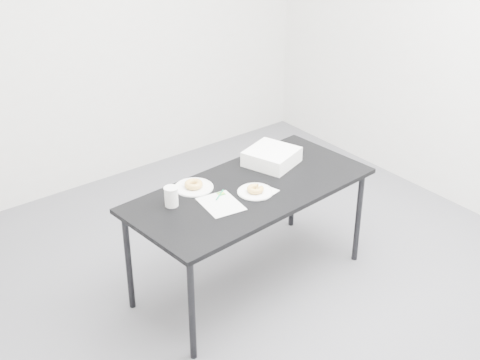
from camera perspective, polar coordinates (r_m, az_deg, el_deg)
floor at (r=4.46m, az=1.10°, el=-9.27°), size 4.00×4.00×0.00m
wall_back at (r=5.42m, az=-12.47°, el=12.99°), size 4.00×0.02×2.70m
wall_right at (r=5.23m, az=18.98°, el=11.59°), size 0.02×4.00×2.70m
table at (r=4.16m, az=0.85°, el=-1.33°), size 1.62×0.86×0.72m
scorecard at (r=3.97m, az=-1.64°, el=-2.05°), size 0.25×0.29×0.00m
logo_patch at (r=4.07m, az=-1.62°, el=-1.17°), size 0.05×0.05×0.00m
pen at (r=4.05m, az=-1.74°, el=-1.28°), size 0.11×0.08×0.01m
napkin at (r=4.10m, az=1.91°, el=-0.99°), size 0.19×0.19×0.00m
plate_near at (r=4.08m, az=1.32°, el=-1.02°), size 0.22×0.22×0.01m
donut_near at (r=4.07m, az=1.32°, el=-0.77°), size 0.11×0.11×0.03m
plate_far at (r=4.15m, az=-3.97°, el=-0.63°), size 0.24×0.24×0.01m
donut_far at (r=4.14m, az=-3.98°, el=-0.36°), size 0.16×0.16×0.04m
coffee_cup at (r=3.94m, az=-5.88°, el=-1.41°), size 0.08×0.08×0.12m
cup_lid at (r=4.49m, az=2.97°, el=1.84°), size 0.08×0.08×0.01m
bakery_box at (r=4.42m, az=2.72°, el=2.00°), size 0.38×0.38×0.10m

